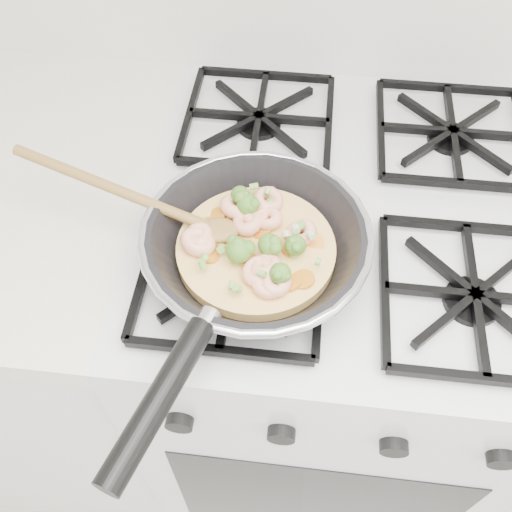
# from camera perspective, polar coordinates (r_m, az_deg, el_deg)

# --- Properties ---
(stove) EXTENTS (0.60, 0.60, 0.92)m
(stove) POSITION_cam_1_polar(r_m,az_deg,el_deg) (1.18, 6.72, -9.14)
(stove) COLOR white
(stove) RESTS_ON ground
(skillet) EXTENTS (0.46, 0.45, 0.09)m
(skillet) POSITION_cam_1_polar(r_m,az_deg,el_deg) (0.69, -0.35, 0.99)
(skillet) COLOR black
(skillet) RESTS_ON stove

